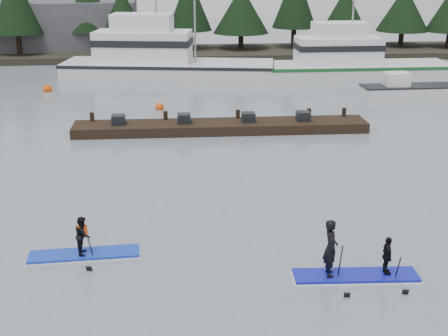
{
  "coord_description": "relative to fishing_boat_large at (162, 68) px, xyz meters",
  "views": [
    {
      "loc": [
        -2.11,
        -17.34,
        9.14
      ],
      "look_at": [
        0.0,
        6.0,
        1.1
      ],
      "focal_mm": 50.0,
      "sensor_mm": 36.0,
      "label": 1
    }
  ],
  "objects": [
    {
      "name": "buoy_b",
      "position": [
        -0.15,
        -10.95,
        -0.7
      ],
      "size": [
        0.55,
        0.55,
        0.55
      ],
      "primitive_type": "sphere",
      "color": "#E6470B",
      "rests_on": "ground"
    },
    {
      "name": "fishing_boat_medium",
      "position": [
        14.87,
        -1.64,
        -0.1
      ],
      "size": [
        14.26,
        4.13,
        8.51
      ],
      "rotation": [
        0.0,
        0.0,
        -0.0
      ],
      "color": "silver",
      "rests_on": "ground"
    },
    {
      "name": "waterfront_building",
      "position": [
        -11.45,
        12.27,
        1.8
      ],
      "size": [
        18.0,
        6.0,
        5.0
      ],
      "primitive_type": "cube",
      "color": "#4C4C51",
      "rests_on": "ground"
    },
    {
      "name": "paddleboard_solo",
      "position": [
        -2.39,
        -30.82,
        -0.3
      ],
      "size": [
        3.54,
        1.17,
        1.83
      ],
      "rotation": [
        0.0,
        0.0,
        0.06
      ],
      "color": "#1332B5",
      "rests_on": "ground"
    },
    {
      "name": "far_shore",
      "position": [
        2.55,
        10.27,
        -0.4
      ],
      "size": [
        70.0,
        8.0,
        0.6
      ],
      "primitive_type": "cube",
      "color": "#2D281E",
      "rests_on": "ground"
    },
    {
      "name": "skiff",
      "position": [
        16.73,
        -8.7,
        -0.32
      ],
      "size": [
        6.5,
        2.07,
        0.75
      ],
      "primitive_type": "cube",
      "rotation": [
        0.0,
        0.0,
        0.02
      ],
      "color": "silver",
      "rests_on": "ground"
    },
    {
      "name": "floating_dock",
      "position": [
        3.23,
        -16.41,
        -0.44
      ],
      "size": [
        15.92,
        2.31,
        0.53
      ],
      "primitive_type": "cube",
      "rotation": [
        0.0,
        0.0,
        -0.01
      ],
      "color": "black",
      "rests_on": "ground"
    },
    {
      "name": "ground",
      "position": [
        2.55,
        -31.73,
        -0.7
      ],
      "size": [
        160.0,
        160.0,
        0.0
      ],
      "primitive_type": "plane",
      "color": "slate",
      "rests_on": "ground"
    },
    {
      "name": "paddleboard_duo",
      "position": [
        5.68,
        -32.97,
        -0.1
      ],
      "size": [
        3.75,
        1.24,
        2.37
      ],
      "rotation": [
        0.0,
        0.0,
        -0.05
      ],
      "color": "#1117A7",
      "rests_on": "ground"
    },
    {
      "name": "buoy_a",
      "position": [
        -8.05,
        -4.85,
        -0.7
      ],
      "size": [
        0.64,
        0.64,
        0.64
      ],
      "primitive_type": "sphere",
      "color": "#E6470B",
      "rests_on": "ground"
    },
    {
      "name": "fishing_boat_large",
      "position": [
        0.0,
        0.0,
        0.0
      ],
      "size": [
        16.87,
        7.12,
        9.38
      ],
      "rotation": [
        0.0,
        0.0,
        -0.16
      ],
      "color": "silver",
      "rests_on": "ground"
    },
    {
      "name": "treeline",
      "position": [
        2.55,
        10.27,
        -0.7
      ],
      "size": [
        60.0,
        4.0,
        8.0
      ],
      "primitive_type": null,
      "color": "black",
      "rests_on": "ground"
    },
    {
      "name": "buoy_c",
      "position": [
        17.81,
        -7.1,
        -0.7
      ],
      "size": [
        0.6,
        0.6,
        0.6
      ],
      "primitive_type": "sphere",
      "color": "#E6470B",
      "rests_on": "ground"
    }
  ]
}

